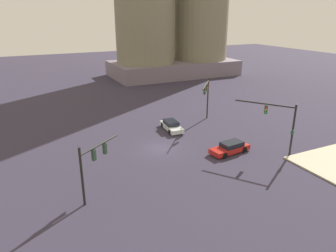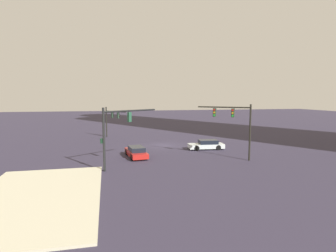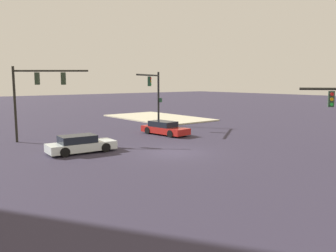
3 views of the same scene
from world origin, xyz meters
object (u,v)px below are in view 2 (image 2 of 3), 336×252
traffic_signal_opposite_side (117,127)px  traffic_signal_cross_street (111,117)px  sedan_car_waiting_far (136,152)px  sedan_car_approaching (207,145)px  traffic_signal_near_corner (235,120)px

traffic_signal_opposite_side → traffic_signal_cross_street: size_ratio=1.14×
traffic_signal_opposite_side → sedan_car_waiting_far: 6.10m
traffic_signal_cross_street → sedan_car_waiting_far: 16.10m
sedan_car_waiting_far → traffic_signal_opposite_side: bearing=146.6°
traffic_signal_cross_street → sedan_car_approaching: 17.76m
traffic_signal_opposite_side → sedan_car_waiting_far: (-4.55, 2.28, -3.36)m
traffic_signal_near_corner → traffic_signal_cross_street: (-18.95, -12.63, -0.91)m
traffic_signal_near_corner → sedan_car_waiting_far: bearing=22.3°
traffic_signal_near_corner → sedan_car_waiting_far: 11.40m
traffic_signal_opposite_side → sedan_car_approaching: traffic_signal_opposite_side is taller
traffic_signal_near_corner → sedan_car_approaching: size_ratio=1.28×
traffic_signal_near_corner → traffic_signal_cross_street: traffic_signal_near_corner is taller
traffic_signal_near_corner → traffic_signal_cross_street: size_ratio=1.18×
traffic_signal_cross_street → sedan_car_approaching: bearing=4.4°
traffic_signal_opposite_side → traffic_signal_cross_street: bearing=54.9°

